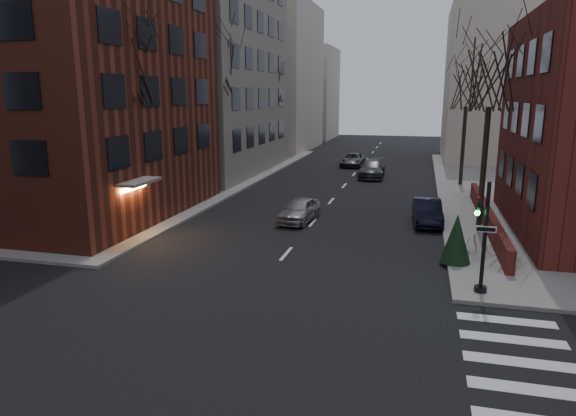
# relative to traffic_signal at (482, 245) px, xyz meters

# --- Properties ---
(ground) EXTENTS (160.00, 160.00, 0.00)m
(ground) POSITION_rel_traffic_signal_xyz_m (-7.94, -8.99, -1.91)
(ground) COLOR black
(ground) RESTS_ON ground
(sidewalk_far_left) EXTENTS (44.00, 44.00, 0.15)m
(sidewalk_far_left) POSITION_rel_traffic_signal_xyz_m (-36.94, 21.01, -1.83)
(sidewalk_far_left) COLOR gray
(sidewalk_far_left) RESTS_ON ground
(building_left_brick) EXTENTS (15.00, 15.00, 18.00)m
(building_left_brick) POSITION_rel_traffic_signal_xyz_m (-23.44, 7.51, 7.09)
(building_left_brick) COLOR maroon
(building_left_brick) RESTS_ON ground
(building_left_tan) EXTENTS (18.00, 18.00, 28.00)m
(building_left_tan) POSITION_rel_traffic_signal_xyz_m (-24.94, 25.01, 12.09)
(building_left_tan) COLOR gray
(building_left_tan) RESTS_ON ground
(low_wall_right) EXTENTS (0.35, 16.00, 1.00)m
(low_wall_right) POSITION_rel_traffic_signal_xyz_m (1.36, 10.01, -1.26)
(low_wall_right) COLOR #591F19
(low_wall_right) RESTS_ON sidewalk_far_right
(building_distant_la) EXTENTS (14.00, 16.00, 18.00)m
(building_distant_la) POSITION_rel_traffic_signal_xyz_m (-22.94, 46.01, 7.09)
(building_distant_la) COLOR beige
(building_distant_la) RESTS_ON ground
(building_distant_ra) EXTENTS (14.00, 14.00, 16.00)m
(building_distant_ra) POSITION_rel_traffic_signal_xyz_m (7.06, 41.01, 6.09)
(building_distant_ra) COLOR beige
(building_distant_ra) RESTS_ON ground
(building_distant_lb) EXTENTS (10.00, 12.00, 14.00)m
(building_distant_lb) POSITION_rel_traffic_signal_xyz_m (-20.94, 63.01, 5.09)
(building_distant_lb) COLOR beige
(building_distant_lb) RESTS_ON ground
(traffic_signal) EXTENTS (0.76, 0.44, 4.00)m
(traffic_signal) POSITION_rel_traffic_signal_xyz_m (0.00, 0.00, 0.00)
(traffic_signal) COLOR black
(traffic_signal) RESTS_ON sidewalk_far_right
(tree_left_a) EXTENTS (4.18, 4.18, 10.26)m
(tree_left_a) POSITION_rel_traffic_signal_xyz_m (-16.74, 5.01, 6.56)
(tree_left_a) COLOR #2D231C
(tree_left_a) RESTS_ON sidewalk_far_left
(tree_left_b) EXTENTS (4.40, 4.40, 10.80)m
(tree_left_b) POSITION_rel_traffic_signal_xyz_m (-16.74, 17.01, 7.00)
(tree_left_b) COLOR #2D231C
(tree_left_b) RESTS_ON sidewalk_far_left
(tree_left_c) EXTENTS (3.96, 3.96, 9.72)m
(tree_left_c) POSITION_rel_traffic_signal_xyz_m (-16.74, 31.01, 6.12)
(tree_left_c) COLOR #2D231C
(tree_left_c) RESTS_ON sidewalk_far_left
(tree_right_a) EXTENTS (3.96, 3.96, 9.72)m
(tree_right_a) POSITION_rel_traffic_signal_xyz_m (0.86, 9.01, 6.12)
(tree_right_a) COLOR #2D231C
(tree_right_a) RESTS_ON sidewalk_far_right
(tree_right_b) EXTENTS (3.74, 3.74, 9.18)m
(tree_right_b) POSITION_rel_traffic_signal_xyz_m (0.86, 23.01, 5.68)
(tree_right_b) COLOR #2D231C
(tree_right_b) RESTS_ON sidewalk_far_right
(streetlamp_near) EXTENTS (0.36, 0.36, 6.28)m
(streetlamp_near) POSITION_rel_traffic_signal_xyz_m (-16.14, 13.01, 2.33)
(streetlamp_near) COLOR black
(streetlamp_near) RESTS_ON sidewalk_far_left
(streetlamp_far) EXTENTS (0.36, 0.36, 6.28)m
(streetlamp_far) POSITION_rel_traffic_signal_xyz_m (-16.14, 33.01, 2.33)
(streetlamp_far) COLOR black
(streetlamp_far) RESTS_ON sidewalk_far_left
(parked_sedan) EXTENTS (1.74, 4.24, 1.37)m
(parked_sedan) POSITION_rel_traffic_signal_xyz_m (-1.74, 10.20, -1.22)
(parked_sedan) COLOR black
(parked_sedan) RESTS_ON ground
(car_lane_silver) EXTENTS (2.01, 4.07, 1.34)m
(car_lane_silver) POSITION_rel_traffic_signal_xyz_m (-8.74, 9.00, -1.24)
(car_lane_silver) COLOR #A1A0A5
(car_lane_silver) RESTS_ON ground
(car_lane_gray) EXTENTS (2.21, 5.21, 1.50)m
(car_lane_gray) POSITION_rel_traffic_signal_xyz_m (-6.25, 25.70, -1.16)
(car_lane_gray) COLOR #39393D
(car_lane_gray) RESTS_ON ground
(car_lane_far) EXTENTS (2.19, 4.63, 1.28)m
(car_lane_far) POSITION_rel_traffic_signal_xyz_m (-8.74, 32.20, -1.27)
(car_lane_far) COLOR #404045
(car_lane_far) RESTS_ON ground
(sandwich_board) EXTENTS (0.45, 0.56, 0.80)m
(sandwich_board) POSITION_rel_traffic_signal_xyz_m (0.15, 4.98, -1.36)
(sandwich_board) COLOR silver
(sandwich_board) RESTS_ON sidewalk_far_right
(evergreen_shrub) EXTENTS (1.30, 1.30, 2.09)m
(evergreen_shrub) POSITION_rel_traffic_signal_xyz_m (-0.64, 3.21, -0.71)
(evergreen_shrub) COLOR black
(evergreen_shrub) RESTS_ON sidewalk_far_right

